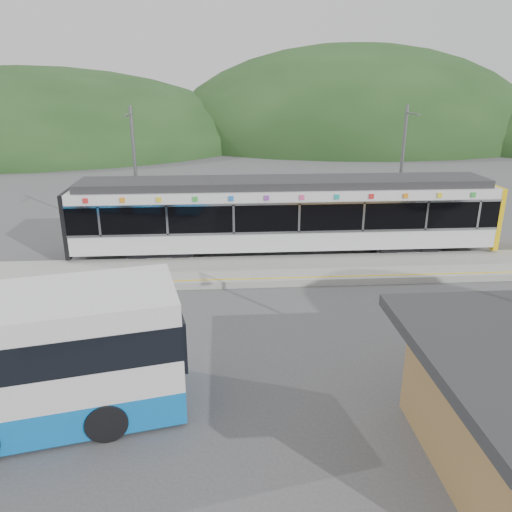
{
  "coord_description": "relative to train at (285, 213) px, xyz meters",
  "views": [
    {
      "loc": [
        -2.59,
        -17.39,
        8.18
      ],
      "look_at": [
        -1.31,
        1.0,
        1.67
      ],
      "focal_mm": 35.0,
      "sensor_mm": 36.0,
      "label": 1
    }
  ],
  "objects": [
    {
      "name": "platform",
      "position": [
        -0.44,
        -2.7,
        -1.91
      ],
      "size": [
        26.0,
        3.2,
        0.3
      ],
      "primitive_type": "cube",
      "color": "#9E9E99",
      "rests_on": "ground"
    },
    {
      "name": "yellow_line",
      "position": [
        -0.44,
        -4.0,
        -1.76
      ],
      "size": [
        26.0,
        0.1,
        0.01
      ],
      "primitive_type": "cube",
      "color": "yellow",
      "rests_on": "platform"
    },
    {
      "name": "catenary_mast_west",
      "position": [
        -7.44,
        2.56,
        1.58
      ],
      "size": [
        0.18,
        1.8,
        7.0
      ],
      "color": "slate",
      "rests_on": "ground"
    },
    {
      "name": "train",
      "position": [
        0.0,
        0.0,
        0.0
      ],
      "size": [
        20.44,
        3.01,
        3.74
      ],
      "color": "black",
      "rests_on": "ground"
    },
    {
      "name": "hills",
      "position": [
        5.75,
        -0.71,
        -2.06
      ],
      "size": [
        146.0,
        149.0,
        26.0
      ],
      "color": "#1E3D19",
      "rests_on": "ground"
    },
    {
      "name": "ground",
      "position": [
        -0.44,
        -6.0,
        -2.06
      ],
      "size": [
        120.0,
        120.0,
        0.0
      ],
      "primitive_type": "plane",
      "color": "#4C4C4F",
      "rests_on": "ground"
    },
    {
      "name": "catenary_mast_east",
      "position": [
        6.56,
        2.56,
        1.58
      ],
      "size": [
        0.18,
        1.8,
        7.0
      ],
      "color": "slate",
      "rests_on": "ground"
    }
  ]
}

